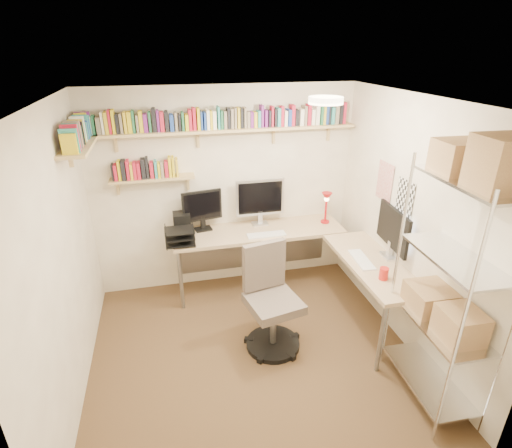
# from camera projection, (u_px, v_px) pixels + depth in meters

# --- Properties ---
(ground) EXTENTS (3.20, 3.20, 0.00)m
(ground) POSITION_uv_depth(u_px,v_px,m) (253.00, 353.00, 4.11)
(ground) COLOR #4D3721
(ground) RESTS_ON ground
(room_shell) EXTENTS (3.24, 3.04, 2.52)m
(room_shell) POSITION_uv_depth(u_px,v_px,m) (252.00, 214.00, 3.47)
(room_shell) COLOR beige
(room_shell) RESTS_ON ground
(wall_shelves) EXTENTS (3.12, 1.09, 0.80)m
(wall_shelves) POSITION_uv_depth(u_px,v_px,m) (187.00, 132.00, 4.33)
(wall_shelves) COLOR tan
(wall_shelves) RESTS_ON ground
(corner_desk) EXTENTS (2.50, 2.11, 1.41)m
(corner_desk) POSITION_uv_depth(u_px,v_px,m) (276.00, 238.00, 4.72)
(corner_desk) COLOR tan
(corner_desk) RESTS_ON ground
(office_chair) EXTENTS (0.60, 0.60, 1.12)m
(office_chair) POSITION_uv_depth(u_px,v_px,m) (271.00, 306.00, 4.06)
(office_chair) COLOR black
(office_chair) RESTS_ON ground
(wire_rack) EXTENTS (0.49, 0.94, 2.38)m
(wire_rack) POSITION_uv_depth(u_px,v_px,m) (460.00, 250.00, 3.02)
(wire_rack) COLOR silver
(wire_rack) RESTS_ON ground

